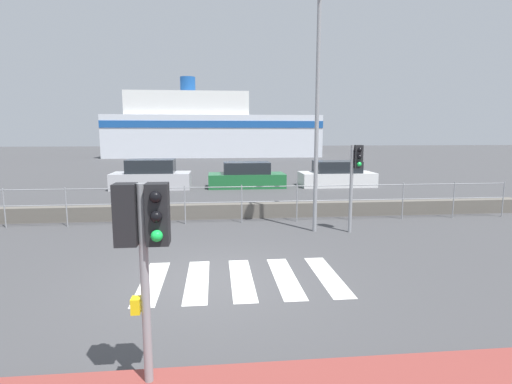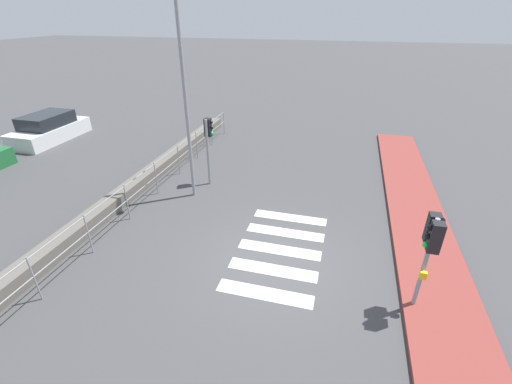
{
  "view_description": "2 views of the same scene",
  "coord_description": "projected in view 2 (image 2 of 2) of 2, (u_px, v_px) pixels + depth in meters",
  "views": [
    {
      "loc": [
        0.08,
        -7.81,
        2.98
      ],
      "look_at": [
        1.08,
        2.0,
        1.5
      ],
      "focal_mm": 28.0,
      "sensor_mm": 36.0,
      "label": 1
    },
    {
      "loc": [
        -7.3,
        -1.4,
        6.14
      ],
      "look_at": [
        1.68,
        1.0,
        1.2
      ],
      "focal_mm": 24.0,
      "sensor_mm": 36.0,
      "label": 2
    }
  ],
  "objects": [
    {
      "name": "traffic_light_far",
      "position": [
        208.0,
        137.0,
        12.91
      ],
      "size": [
        0.34,
        0.32,
        2.61
      ],
      "color": "gray",
      "rests_on": "ground_plane"
    },
    {
      "name": "seawall",
      "position": [
        87.0,
        224.0,
        10.68
      ],
      "size": [
        22.66,
        0.55,
        0.5
      ],
      "color": "#605B54",
      "rests_on": "ground_plane"
    },
    {
      "name": "harbor_fence",
      "position": [
        108.0,
        212.0,
        10.21
      ],
      "size": [
        20.43,
        0.04,
        1.27
      ],
      "color": "gray",
      "rests_on": "ground_plane"
    },
    {
      "name": "crosswalk",
      "position": [
        279.0,
        250.0,
        9.92
      ],
      "size": [
        4.05,
        2.4,
        0.01
      ],
      "color": "silver",
      "rests_on": "ground_plane"
    },
    {
      "name": "parked_car_white",
      "position": [
        49.0,
        129.0,
        18.09
      ],
      "size": [
        4.08,
        1.87,
        1.4
      ],
      "color": "silver",
      "rests_on": "ground_plane"
    },
    {
      "name": "traffic_light_near",
      "position": [
        432.0,
        241.0,
        7.13
      ],
      "size": [
        0.58,
        0.41,
        2.44
      ],
      "color": "gray",
      "rests_on": "ground_plane"
    },
    {
      "name": "streetlamp",
      "position": [
        188.0,
        80.0,
        10.9
      ],
      "size": [
        0.32,
        0.94,
        6.87
      ],
      "color": "gray",
      "rests_on": "ground_plane"
    },
    {
      "name": "ground_plane",
      "position": [
        275.0,
        262.0,
        9.43
      ],
      "size": [
        160.0,
        160.0,
        0.0
      ],
      "primitive_type": "plane",
      "color": "#424244"
    },
    {
      "name": "sidewalk_brick",
      "position": [
        437.0,
        288.0,
        8.46
      ],
      "size": [
        24.0,
        1.8,
        0.12
      ],
      "color": "brown",
      "rests_on": "ground_plane"
    }
  ]
}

